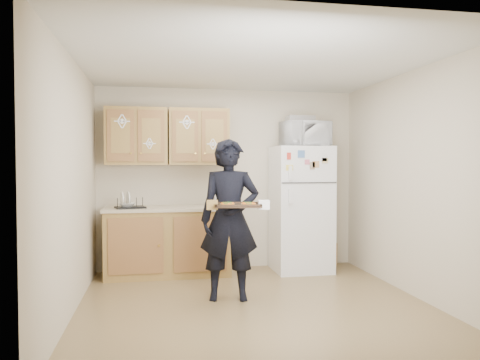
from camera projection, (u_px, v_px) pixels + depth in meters
The scene contains 23 objects.
floor at pixel (255, 305), 4.85m from camera, with size 3.60×3.60×0.00m, color brown.
ceiling at pixel (255, 62), 4.76m from camera, with size 3.60×3.60×0.00m, color silver.
wall_back at pixel (228, 179), 6.58m from camera, with size 3.60×0.04×2.50m, color beige.
wall_front at pixel (312, 197), 3.04m from camera, with size 3.60×0.04×2.50m, color beige.
wall_left at pixel (72, 186), 4.49m from camera, with size 0.04×3.60×2.50m, color beige.
wall_right at pixel (415, 183), 5.12m from camera, with size 0.04×3.60×2.50m, color beige.
refrigerator at pixel (301, 209), 6.39m from camera, with size 0.75×0.70×1.70m, color white.
base_cabinet at pixel (168, 242), 6.14m from camera, with size 1.60×0.60×0.86m, color olive.
countertop at pixel (168, 208), 6.12m from camera, with size 1.64×0.64×0.04m, color #C3B596.
upper_cab_left at pixel (137, 136), 6.15m from camera, with size 0.80×0.33×0.75m, color olive.
upper_cab_right at pixel (199, 137), 6.30m from camera, with size 0.80×0.33×0.75m, color olive.
cereal_box at pixel (330, 254), 6.75m from camera, with size 0.20×0.07×0.32m, color gold.
person at pixel (230, 219), 5.03m from camera, with size 0.63×0.41×1.73m, color black.
baking_tray at pixel (238, 206), 4.74m from camera, with size 0.46×0.34×0.04m, color black.
pizza_front_left at pixel (228, 205), 4.66m from camera, with size 0.15×0.15×0.02m, color orange.
pizza_front_right at pixel (249, 205), 4.67m from camera, with size 0.15×0.15×0.02m, color orange.
pizza_back_left at pixel (227, 203), 4.81m from camera, with size 0.15×0.15×0.02m, color orange.
pizza_back_right at pixel (248, 203), 4.82m from camera, with size 0.15×0.15×0.02m, color orange.
microwave at pixel (305, 134), 6.32m from camera, with size 0.60×0.41×0.33m, color white.
foil_pan at pixel (300, 119), 6.33m from camera, with size 0.36×0.25×0.08m, color silver.
dish_rack at pixel (130, 203), 5.94m from camera, with size 0.36×0.27×0.14m, color black.
bowl at pixel (127, 205), 5.94m from camera, with size 0.20×0.20×0.05m, color white.
soap_bottle at pixel (218, 199), 6.11m from camera, with size 0.10×0.10×0.21m, color white.
Camera 1 is at (-1.00, -4.70, 1.47)m, focal length 35.00 mm.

